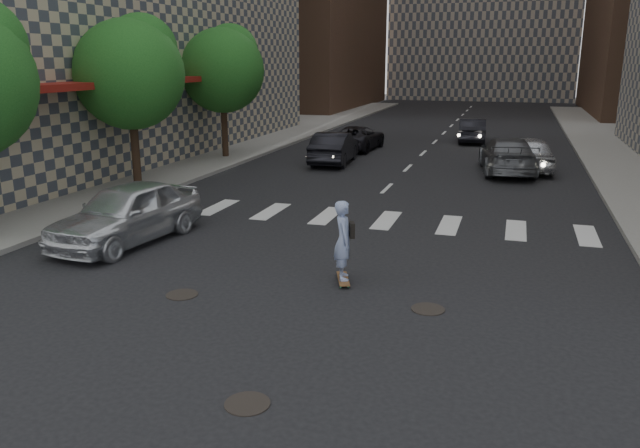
{
  "coord_description": "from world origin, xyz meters",
  "views": [
    {
      "loc": [
        4.76,
        -10.18,
        5.07
      ],
      "look_at": [
        0.55,
        3.27,
        1.3
      ],
      "focal_mm": 35.0,
      "sensor_mm": 36.0,
      "label": 1
    }
  ],
  "objects_px": {
    "traffic_car_a": "(334,148)",
    "traffic_car_c": "(358,138)",
    "tree_b": "(132,69)",
    "skateboarder": "(344,240)",
    "traffic_car_b": "(507,155)",
    "traffic_car_e": "(472,130)",
    "tree_c": "(224,66)",
    "traffic_car_d": "(528,153)",
    "silver_sedan": "(127,213)"
  },
  "relations": [
    {
      "from": "traffic_car_c",
      "to": "tree_b",
      "type": "bearing_deg",
      "value": 70.4
    },
    {
      "from": "skateboarder",
      "to": "silver_sedan",
      "type": "height_order",
      "value": "skateboarder"
    },
    {
      "from": "skateboarder",
      "to": "traffic_car_e",
      "type": "distance_m",
      "value": 26.55
    },
    {
      "from": "traffic_car_b",
      "to": "skateboarder",
      "type": "bearing_deg",
      "value": 71.42
    },
    {
      "from": "skateboarder",
      "to": "traffic_car_b",
      "type": "height_order",
      "value": "skateboarder"
    },
    {
      "from": "traffic_car_e",
      "to": "traffic_car_a",
      "type": "bearing_deg",
      "value": 56.09
    },
    {
      "from": "tree_b",
      "to": "silver_sedan",
      "type": "bearing_deg",
      "value": -59.56
    },
    {
      "from": "silver_sedan",
      "to": "traffic_car_b",
      "type": "relative_size",
      "value": 0.9
    },
    {
      "from": "traffic_car_d",
      "to": "traffic_car_e",
      "type": "distance_m",
      "value": 10.09
    },
    {
      "from": "silver_sedan",
      "to": "traffic_car_b",
      "type": "xyz_separation_m",
      "value": [
        9.98,
        14.66,
        -0.05
      ]
    },
    {
      "from": "silver_sedan",
      "to": "traffic_car_b",
      "type": "height_order",
      "value": "silver_sedan"
    },
    {
      "from": "tree_b",
      "to": "skateboarder",
      "type": "height_order",
      "value": "tree_b"
    },
    {
      "from": "traffic_car_b",
      "to": "tree_b",
      "type": "bearing_deg",
      "value": 22.68
    },
    {
      "from": "traffic_car_a",
      "to": "traffic_car_c",
      "type": "relative_size",
      "value": 0.99
    },
    {
      "from": "traffic_car_b",
      "to": "traffic_car_c",
      "type": "height_order",
      "value": "traffic_car_b"
    },
    {
      "from": "skateboarder",
      "to": "silver_sedan",
      "type": "xyz_separation_m",
      "value": [
        -6.69,
        1.37,
        -0.17
      ]
    },
    {
      "from": "traffic_car_e",
      "to": "tree_b",
      "type": "bearing_deg",
      "value": 53.53
    },
    {
      "from": "tree_b",
      "to": "traffic_car_b",
      "type": "height_order",
      "value": "tree_b"
    },
    {
      "from": "traffic_car_b",
      "to": "tree_c",
      "type": "bearing_deg",
      "value": -7.24
    },
    {
      "from": "silver_sedan",
      "to": "traffic_car_c",
      "type": "distance_m",
      "value": 20.01
    },
    {
      "from": "tree_c",
      "to": "traffic_car_a",
      "type": "relative_size",
      "value": 1.4
    },
    {
      "from": "traffic_car_a",
      "to": "traffic_car_e",
      "type": "xyz_separation_m",
      "value": [
        5.9,
        10.34,
        -0.04
      ]
    },
    {
      "from": "traffic_car_d",
      "to": "traffic_car_e",
      "type": "height_order",
      "value": "traffic_car_d"
    },
    {
      "from": "silver_sedan",
      "to": "traffic_car_e",
      "type": "relative_size",
      "value": 1.13
    },
    {
      "from": "tree_c",
      "to": "traffic_car_a",
      "type": "bearing_deg",
      "value": 0.94
    },
    {
      "from": "tree_b",
      "to": "traffic_car_c",
      "type": "bearing_deg",
      "value": 66.83
    },
    {
      "from": "traffic_car_d",
      "to": "tree_c",
      "type": "bearing_deg",
      "value": -4.61
    },
    {
      "from": "skateboarder",
      "to": "traffic_car_c",
      "type": "xyz_separation_m",
      "value": [
        -4.99,
        21.31,
        -0.36
      ]
    },
    {
      "from": "tree_b",
      "to": "traffic_car_a",
      "type": "height_order",
      "value": "tree_b"
    },
    {
      "from": "traffic_car_e",
      "to": "skateboarder",
      "type": "bearing_deg",
      "value": 83.65
    },
    {
      "from": "traffic_car_b",
      "to": "traffic_car_d",
      "type": "xyz_separation_m",
      "value": [
        0.91,
        0.93,
        0.0
      ]
    },
    {
      "from": "silver_sedan",
      "to": "traffic_car_a",
      "type": "height_order",
      "value": "silver_sedan"
    },
    {
      "from": "traffic_car_d",
      "to": "silver_sedan",
      "type": "bearing_deg",
      "value": 47.12
    },
    {
      "from": "traffic_car_c",
      "to": "traffic_car_d",
      "type": "height_order",
      "value": "traffic_car_d"
    },
    {
      "from": "tree_b",
      "to": "tree_c",
      "type": "distance_m",
      "value": 8.0
    },
    {
      "from": "traffic_car_b",
      "to": "traffic_car_d",
      "type": "distance_m",
      "value": 1.3
    },
    {
      "from": "skateboarder",
      "to": "traffic_car_e",
      "type": "height_order",
      "value": "skateboarder"
    },
    {
      "from": "skateboarder",
      "to": "traffic_car_a",
      "type": "distance_m",
      "value": 16.92
    },
    {
      "from": "tree_c",
      "to": "traffic_car_a",
      "type": "xyz_separation_m",
      "value": [
        5.74,
        0.09,
        -3.87
      ]
    },
    {
      "from": "traffic_car_a",
      "to": "traffic_car_e",
      "type": "bearing_deg",
      "value": -124.12
    },
    {
      "from": "tree_c",
      "to": "traffic_car_a",
      "type": "height_order",
      "value": "tree_c"
    },
    {
      "from": "traffic_car_b",
      "to": "traffic_car_c",
      "type": "xyz_separation_m",
      "value": [
        -8.29,
        5.27,
        -0.14
      ]
    },
    {
      "from": "traffic_car_a",
      "to": "traffic_car_e",
      "type": "relative_size",
      "value": 1.06
    },
    {
      "from": "skateboarder",
      "to": "traffic_car_a",
      "type": "bearing_deg",
      "value": 86.78
    },
    {
      "from": "traffic_car_a",
      "to": "traffic_car_b",
      "type": "distance_m",
      "value": 8.2
    },
    {
      "from": "skateboarder",
      "to": "traffic_car_d",
      "type": "relative_size",
      "value": 0.41
    },
    {
      "from": "tree_c",
      "to": "traffic_car_e",
      "type": "relative_size",
      "value": 1.48
    },
    {
      "from": "traffic_car_b",
      "to": "silver_sedan",
      "type": "bearing_deg",
      "value": 48.78
    },
    {
      "from": "tree_b",
      "to": "traffic_car_e",
      "type": "bearing_deg",
      "value": 57.73
    },
    {
      "from": "traffic_car_a",
      "to": "traffic_car_e",
      "type": "height_order",
      "value": "traffic_car_a"
    }
  ]
}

